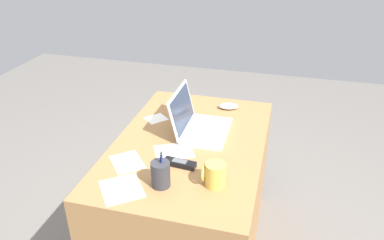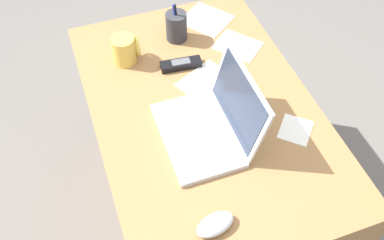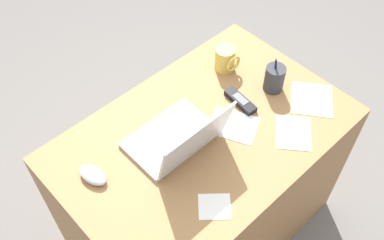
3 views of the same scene
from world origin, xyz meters
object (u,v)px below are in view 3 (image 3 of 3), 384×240
(laptop, at_px, (179,139))
(pen_holder, at_px, (274,78))
(coffee_mug_white, at_px, (226,59))
(computer_mouse, at_px, (93,175))
(cordless_phone, at_px, (240,101))

(laptop, height_order, pen_holder, laptop)
(laptop, relative_size, coffee_mug_white, 3.11)
(laptop, bearing_deg, computer_mouse, -18.60)
(computer_mouse, bearing_deg, coffee_mug_white, 173.53)
(coffee_mug_white, distance_m, pen_holder, 0.22)
(laptop, relative_size, computer_mouse, 2.87)
(coffee_mug_white, bearing_deg, cordless_phone, 61.26)
(cordless_phone, height_order, pen_holder, pen_holder)
(computer_mouse, xyz_separation_m, coffee_mug_white, (-0.72, -0.06, 0.04))
(laptop, distance_m, cordless_phone, 0.32)
(coffee_mug_white, height_order, cordless_phone, coffee_mug_white)
(cordless_phone, bearing_deg, coffee_mug_white, -118.74)
(laptop, distance_m, pen_holder, 0.47)
(computer_mouse, distance_m, cordless_phone, 0.63)
(computer_mouse, distance_m, pen_holder, 0.79)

